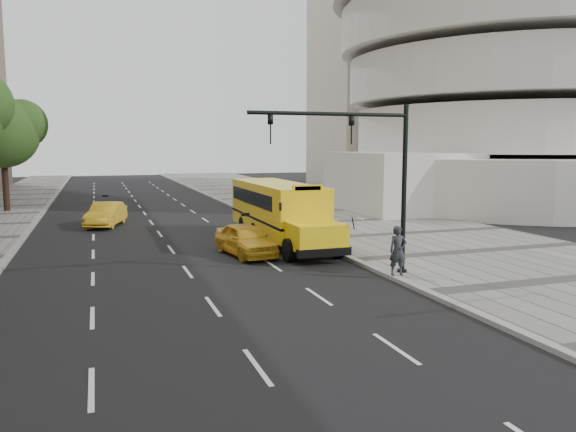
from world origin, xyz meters
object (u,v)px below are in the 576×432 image
object	(u,v)px
taxi_near	(246,240)
pedestrian	(398,251)
tree_c	(4,131)
school_bus	(278,208)
traffic_signal	(371,168)
taxi_far	(106,214)

from	to	relation	value
taxi_near	pedestrian	distance (m)	7.48
tree_c	school_bus	xyz separation A→B (m)	(14.90, -18.32, -4.14)
school_bus	pedestrian	distance (m)	9.31
pedestrian	traffic_signal	distance (m)	3.20
taxi_far	traffic_signal	bearing A→B (deg)	-46.31
taxi_near	traffic_signal	world-z (taller)	traffic_signal
tree_c	traffic_signal	distance (m)	31.27
taxi_near	pedestrian	size ratio (longest dim) A/B	2.29
school_bus	taxi_near	distance (m)	3.99
school_bus	taxi_near	xyz separation A→B (m)	(-2.50, -2.93, -1.05)
pedestrian	tree_c	bearing A→B (deg)	128.15
taxi_near	traffic_signal	xyz separation A→B (m)	(3.19, -5.79, 3.37)
school_bus	traffic_signal	distance (m)	9.05
tree_c	pedestrian	size ratio (longest dim) A/B	4.59
taxi_near	traffic_signal	bearing A→B (deg)	-70.05
traffic_signal	taxi_far	bearing A→B (deg)	117.15
tree_c	pedestrian	xyz separation A→B (m)	(16.56, -27.46, -4.83)
tree_c	traffic_signal	bearing A→B (deg)	-60.03
tree_c	pedestrian	bearing A→B (deg)	-58.91
tree_c	traffic_signal	world-z (taller)	tree_c
taxi_near	pedestrian	world-z (taller)	pedestrian
school_bus	traffic_signal	bearing A→B (deg)	-85.46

